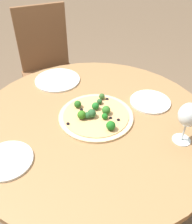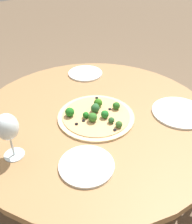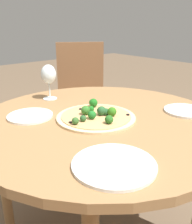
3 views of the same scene
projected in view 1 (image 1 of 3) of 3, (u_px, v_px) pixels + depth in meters
ground_plane at (94, 203)px, 1.60m from camera, size 12.00×12.00×0.00m
dining_table at (93, 130)px, 1.20m from camera, size 1.13×1.13×0.71m
chair at (49, 68)px, 1.93m from camera, size 0.57×0.57×0.96m
pizza at (96, 115)px, 1.16m from camera, size 0.35×0.35×0.06m
wine_glass at (189, 116)px, 0.97m from camera, size 0.08×0.08×0.19m
plate_near at (7, 160)px, 0.96m from camera, size 0.20×0.20×0.01m
plate_far at (150, 102)px, 1.26m from camera, size 0.20×0.20×0.01m
plate_side at (57, 80)px, 1.42m from camera, size 0.25×0.25×0.01m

